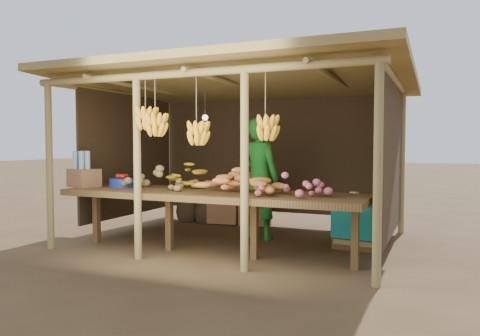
% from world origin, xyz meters
% --- Properties ---
extents(ground, '(60.00, 60.00, 0.00)m').
position_xyz_m(ground, '(0.00, 0.00, 0.00)').
color(ground, brown).
rests_on(ground, ground).
extents(stall_structure, '(4.70, 3.50, 2.43)m').
position_xyz_m(stall_structure, '(0.02, -0.04, 1.91)').
color(stall_structure, '#99854F').
rests_on(stall_structure, ground).
extents(counter, '(3.90, 1.05, 0.80)m').
position_xyz_m(counter, '(0.00, -0.95, 0.74)').
color(counter, brown).
rests_on(counter, ground).
extents(potato_heap, '(1.11, 0.85, 0.37)m').
position_xyz_m(potato_heap, '(-0.83, -0.89, 0.98)').
color(potato_heap, olive).
rests_on(potato_heap, counter).
extents(sweet_potato_heap, '(1.12, 0.75, 0.36)m').
position_xyz_m(sweet_potato_heap, '(0.44, -1.13, 0.98)').
color(sweet_potato_heap, '#C17131').
rests_on(sweet_potato_heap, counter).
extents(onion_heap, '(0.92, 0.60, 0.36)m').
position_xyz_m(onion_heap, '(1.14, -1.09, 0.98)').
color(onion_heap, '#CA6274').
rests_on(onion_heap, counter).
extents(banana_pile, '(0.74, 0.54, 0.35)m').
position_xyz_m(banana_pile, '(-0.54, -0.52, 0.98)').
color(banana_pile, gold).
rests_on(banana_pile, counter).
extents(tomato_basin, '(0.35, 0.35, 0.18)m').
position_xyz_m(tomato_basin, '(-1.40, -0.89, 0.87)').
color(tomato_basin, navy).
rests_on(tomato_basin, counter).
extents(bottle_box, '(0.47, 0.41, 0.50)m').
position_xyz_m(bottle_box, '(-1.90, -1.08, 0.99)').
color(bottle_box, brown).
rests_on(bottle_box, counter).
extents(vendor, '(0.73, 0.58, 1.78)m').
position_xyz_m(vendor, '(0.21, 0.23, 0.89)').
color(vendor, '#197420').
rests_on(vendor, ground).
extents(tarp_crate, '(0.70, 0.61, 0.77)m').
position_xyz_m(tarp_crate, '(1.65, 0.18, 0.32)').
color(tarp_crate, brown).
rests_on(tarp_crate, ground).
extents(carton_stack, '(1.17, 0.51, 0.84)m').
position_xyz_m(carton_stack, '(-0.43, 1.20, 0.37)').
color(carton_stack, brown).
rests_on(carton_stack, ground).
extents(burlap_sacks, '(0.79, 0.41, 0.56)m').
position_xyz_m(burlap_sacks, '(-1.33, 1.13, 0.24)').
color(burlap_sacks, '#44311F').
rests_on(burlap_sacks, ground).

